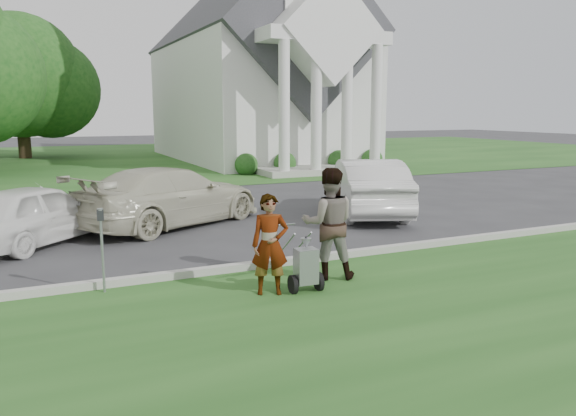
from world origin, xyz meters
TOP-DOWN VIEW (x-y plane):
  - ground at (0.00, 0.00)m, footprint 120.00×120.00m
  - grass_strip at (0.00, -3.00)m, footprint 80.00×7.00m
  - church_lawn at (0.00, 27.00)m, footprint 80.00×30.00m
  - curb at (0.00, 0.55)m, footprint 80.00×0.18m
  - church at (9.00, 23.11)m, footprint 9.19×19.00m
  - tree_back at (-4.01, 29.99)m, footprint 9.61×7.60m
  - striping_cart at (0.28, -1.06)m, footprint 0.56×1.09m
  - person_left at (-0.30, -0.92)m, footprint 0.70×0.57m
  - person_right at (1.00, -0.52)m, footprint 1.17×1.06m
  - parking_meter_near at (-2.76, 0.29)m, footprint 0.10×0.09m
  - car_b at (-3.70, 4.52)m, footprint 4.09×4.03m
  - car_c at (-0.47, 5.35)m, footprint 5.69×4.43m
  - car_d at (5.05, 4.57)m, footprint 3.37×5.17m

SIDE VIEW (x-z plane):
  - ground at x=0.00m, z-range 0.00..0.00m
  - grass_strip at x=0.00m, z-range 0.00..0.01m
  - church_lawn at x=0.00m, z-range 0.00..0.01m
  - curb at x=0.00m, z-range 0.00..0.15m
  - striping_cart at x=0.28m, z-range -0.07..0.93m
  - car_b at x=-3.70m, z-range 0.00..1.40m
  - car_c at x=-0.47m, z-range 0.00..1.54m
  - car_d at x=5.05m, z-range 0.00..1.61m
  - person_left at x=-0.30m, z-range 0.00..1.65m
  - parking_meter_near at x=-2.76m, z-range 0.18..1.60m
  - person_right at x=1.00m, z-range 0.00..1.98m
  - tree_back at x=-4.01m, z-range 0.28..9.17m
  - church at x=9.00m, z-range -6.11..17.99m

